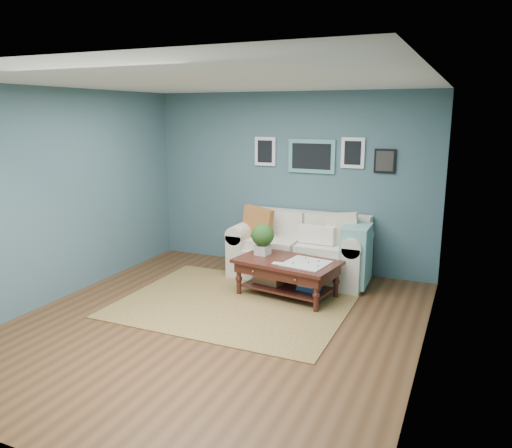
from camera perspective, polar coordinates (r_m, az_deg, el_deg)
The scene contains 4 objects.
room_shell at distance 5.52m, azimuth -4.65°, elevation 1.87°, with size 5.00×5.02×2.70m.
area_rug at distance 6.46m, azimuth -2.46°, elevation -9.01°, with size 2.82×2.26×0.01m, color brown.
loveseat at distance 7.34m, azimuth 5.72°, elevation -2.95°, with size 2.03×0.92×1.04m.
coffee_table at distance 6.63m, azimuth 3.10°, elevation -4.75°, with size 1.42×0.96×0.92m.
Camera 1 is at (2.60, -4.71, 2.38)m, focal length 35.00 mm.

